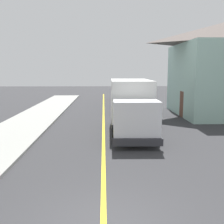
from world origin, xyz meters
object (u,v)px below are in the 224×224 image
at_px(parked_car_near, 127,105).
at_px(parked_car_mid, 126,98).
at_px(box_truck, 131,104).
at_px(parked_car_far, 123,94).

xyz_separation_m(parked_car_near, parked_car_mid, (0.34, 5.87, 0.00)).
bearing_deg(box_truck, parked_car_mid, 86.80).
bearing_deg(parked_car_near, parked_car_mid, 86.65).
bearing_deg(parked_car_mid, parked_car_far, 89.46).
relative_size(box_truck, parked_car_mid, 1.62).
relative_size(box_truck, parked_car_near, 1.62).
height_order(box_truck, parked_car_mid, box_truck).
height_order(parked_car_near, parked_car_far, same).
bearing_deg(parked_car_near, box_truck, -93.09).
relative_size(parked_car_near, parked_car_mid, 1.00).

